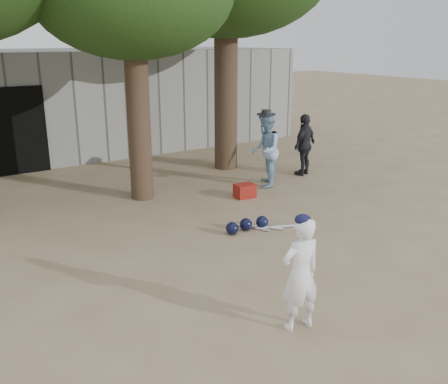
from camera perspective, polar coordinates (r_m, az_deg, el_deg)
ground at (r=7.36m, az=0.45°, el=-9.80°), size 70.00×70.00×0.00m
boy_player at (r=5.95m, az=8.72°, el=-9.27°), size 0.55×0.39×1.41m
spectator_blue at (r=11.58m, az=4.75°, el=4.77°), size 1.03×1.06×1.72m
spectator_dark at (r=12.74m, az=9.19°, el=5.35°), size 0.98×0.65×1.55m
red_bag at (r=10.88m, az=2.39°, el=0.14°), size 0.45×0.36×0.30m
back_building at (r=16.28m, az=-20.75°, el=9.61°), size 16.00×5.24×3.00m
helmet_row at (r=9.02m, az=2.63°, el=-3.78°), size 0.87×0.30×0.23m
bat_pile at (r=9.18m, az=4.56°, el=-4.01°), size 0.89×0.75×0.06m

